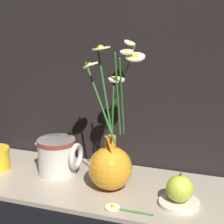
% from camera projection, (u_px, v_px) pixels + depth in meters
% --- Properties ---
extents(ground_plane, '(6.00, 6.00, 0.00)m').
position_uv_depth(ground_plane, '(112.00, 190.00, 1.01)').
color(ground_plane, black).
extents(shelf, '(0.86, 0.30, 0.01)m').
position_uv_depth(shelf, '(112.00, 188.00, 1.01)').
color(shelf, tan).
rests_on(shelf, ground_plane).
extents(vase_with_flowers, '(0.15, 0.21, 0.38)m').
position_uv_depth(vase_with_flowers, '(110.00, 163.00, 0.98)').
color(vase_with_flowers, orange).
rests_on(vase_with_flowers, shelf).
extents(ceramic_pitcher, '(0.13, 0.11, 0.11)m').
position_uv_depth(ceramic_pitcher, '(58.00, 155.00, 1.07)').
color(ceramic_pitcher, beige).
rests_on(ceramic_pitcher, shelf).
extents(saucer_plate, '(0.10, 0.10, 0.01)m').
position_uv_depth(saucer_plate, '(179.00, 203.00, 0.91)').
color(saucer_plate, silver).
rests_on(saucer_plate, shelf).
extents(orange_fruit, '(0.07, 0.07, 0.07)m').
position_uv_depth(orange_fruit, '(180.00, 189.00, 0.90)').
color(orange_fruit, '#B7C638').
rests_on(orange_fruit, saucer_plate).
extents(loose_daisy, '(0.12, 0.04, 0.01)m').
position_uv_depth(loose_daisy, '(118.00, 209.00, 0.89)').
color(loose_daisy, '#3D7A33').
rests_on(loose_daisy, shelf).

